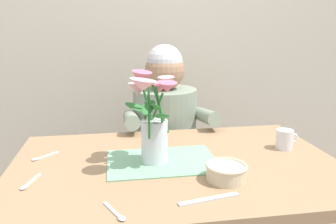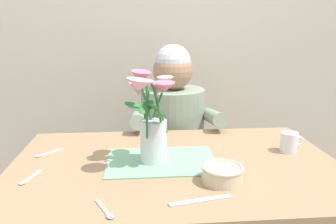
# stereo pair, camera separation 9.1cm
# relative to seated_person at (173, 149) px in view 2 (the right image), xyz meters

# --- Properties ---
(wood_panel_backdrop) EXTENTS (4.00, 0.10, 2.50)m
(wood_panel_backdrop) POSITION_rel_seated_person_xyz_m (-0.05, 0.43, 0.69)
(wood_panel_backdrop) COLOR beige
(wood_panel_backdrop) RESTS_ON ground_plane
(dining_table) EXTENTS (1.20, 0.80, 0.74)m
(dining_table) POSITION_rel_seated_person_xyz_m (-0.05, -0.62, 0.08)
(dining_table) COLOR #9E7A56
(dining_table) RESTS_ON ground_plane
(seated_person) EXTENTS (0.45, 0.47, 1.14)m
(seated_person) POSITION_rel_seated_person_xyz_m (0.00, 0.00, 0.00)
(seated_person) COLOR #4C4C56
(seated_person) RESTS_ON ground_plane
(striped_placemat) EXTENTS (0.40, 0.28, 0.00)m
(striped_placemat) POSITION_rel_seated_person_xyz_m (-0.10, -0.60, 0.18)
(striped_placemat) COLOR #7AB289
(striped_placemat) RESTS_ON dining_table
(flower_vase) EXTENTS (0.19, 0.25, 0.34)m
(flower_vase) POSITION_rel_seated_person_xyz_m (-0.14, -0.61, 0.36)
(flower_vase) COLOR silver
(flower_vase) RESTS_ON dining_table
(ceramic_bowl) EXTENTS (0.14, 0.14, 0.06)m
(ceramic_bowl) POSITION_rel_seated_person_xyz_m (0.08, -0.79, 0.21)
(ceramic_bowl) COLOR beige
(ceramic_bowl) RESTS_ON dining_table
(dinner_knife) EXTENTS (0.19, 0.05, 0.00)m
(dinner_knife) POSITION_rel_seated_person_xyz_m (-0.01, -0.90, 0.18)
(dinner_knife) COLOR silver
(dinner_knife) RESTS_ON dining_table
(tea_cup) EXTENTS (0.09, 0.07, 0.08)m
(tea_cup) POSITION_rel_seated_person_xyz_m (0.41, -0.54, 0.22)
(tea_cup) COLOR silver
(tea_cup) RESTS_ON dining_table
(spoon_0) EXTENTS (0.03, 0.12, 0.01)m
(spoon_0) POSITION_rel_seated_person_xyz_m (-0.14, -0.41, 0.18)
(spoon_0) COLOR silver
(spoon_0) RESTS_ON dining_table
(spoon_1) EXTENTS (0.10, 0.08, 0.01)m
(spoon_1) POSITION_rel_seated_person_xyz_m (0.13, -0.67, 0.18)
(spoon_1) COLOR silver
(spoon_1) RESTS_ON dining_table
(spoon_2) EXTENTS (0.05, 0.12, 0.01)m
(spoon_2) POSITION_rel_seated_person_xyz_m (-0.55, -0.72, 0.18)
(spoon_2) COLOR silver
(spoon_2) RESTS_ON dining_table
(spoon_3) EXTENTS (0.07, 0.11, 0.01)m
(spoon_3) POSITION_rel_seated_person_xyz_m (-0.27, -0.95, 0.18)
(spoon_3) COLOR silver
(spoon_3) RESTS_ON dining_table
(spoon_4) EXTENTS (0.09, 0.09, 0.01)m
(spoon_4) POSITION_rel_seated_person_xyz_m (-0.55, -0.49, 0.18)
(spoon_4) COLOR silver
(spoon_4) RESTS_ON dining_table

